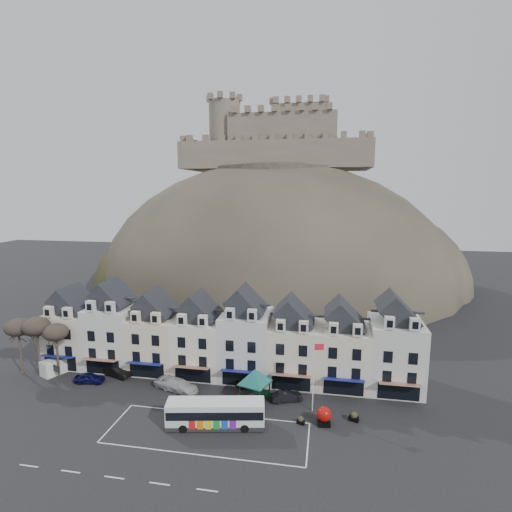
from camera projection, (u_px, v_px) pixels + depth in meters
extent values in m
plane|color=black|center=(186.00, 438.00, 43.10)|extent=(300.00, 300.00, 0.00)
cube|color=silver|center=(208.00, 433.00, 43.96)|extent=(22.00, 7.50, 0.01)
cube|color=silver|center=(76.00, 336.00, 62.15)|extent=(6.80, 8.00, 8.00)
cube|color=black|center=(73.00, 303.00, 61.30)|extent=(6.80, 5.76, 2.80)
cube|color=silver|center=(49.00, 312.00, 58.12)|extent=(1.20, 0.80, 1.60)
cube|color=silver|center=(67.00, 313.00, 57.59)|extent=(1.20, 0.80, 1.60)
cube|color=black|center=(60.00, 363.00, 58.68)|extent=(5.10, 0.06, 2.20)
cube|color=navy|center=(57.00, 356.00, 57.82)|extent=(5.10, 1.29, 0.43)
cube|color=silver|center=(116.00, 335.00, 60.86)|extent=(6.80, 8.00, 9.20)
cube|color=black|center=(114.00, 298.00, 59.91)|extent=(6.80, 5.76, 2.80)
cube|color=silver|center=(91.00, 306.00, 56.73)|extent=(1.20, 0.80, 1.60)
cube|color=silver|center=(110.00, 307.00, 56.21)|extent=(1.20, 0.80, 1.60)
cube|color=black|center=(103.00, 366.00, 57.49)|extent=(5.10, 0.06, 2.20)
cube|color=maroon|center=(99.00, 360.00, 56.63)|extent=(5.10, 1.29, 0.43)
cube|color=beige|center=(158.00, 342.00, 59.77)|extent=(6.80, 8.00, 8.00)
cube|color=black|center=(156.00, 308.00, 58.92)|extent=(6.80, 5.76, 2.80)
cube|color=beige|center=(136.00, 317.00, 55.74)|extent=(1.20, 0.80, 1.60)
cube|color=beige|center=(156.00, 318.00, 55.21)|extent=(1.20, 0.80, 1.60)
cube|color=black|center=(147.00, 370.00, 56.30)|extent=(5.10, 0.06, 2.20)
cube|color=navy|center=(144.00, 364.00, 55.43)|extent=(5.10, 1.29, 0.43)
cube|color=white|center=(201.00, 345.00, 58.58)|extent=(6.80, 8.00, 8.00)
cube|color=black|center=(201.00, 311.00, 57.73)|extent=(6.80, 5.76, 2.80)
cube|color=white|center=(182.00, 320.00, 54.54)|extent=(1.20, 0.80, 1.60)
cube|color=white|center=(203.00, 321.00, 54.02)|extent=(1.20, 0.80, 1.60)
cube|color=black|center=(193.00, 374.00, 55.11)|extent=(5.10, 0.06, 2.20)
cube|color=maroon|center=(191.00, 367.00, 54.24)|extent=(5.10, 1.29, 0.43)
cube|color=silver|center=(247.00, 344.00, 57.29)|extent=(6.80, 8.00, 9.20)
cube|color=black|center=(246.00, 305.00, 56.34)|extent=(6.80, 5.76, 2.80)
cube|color=silver|center=(230.00, 314.00, 53.16)|extent=(1.20, 0.80, 1.60)
cube|color=silver|center=(252.00, 315.00, 52.63)|extent=(1.20, 0.80, 1.60)
cube|color=black|center=(241.00, 378.00, 53.92)|extent=(5.10, 0.06, 2.20)
cube|color=navy|center=(240.00, 371.00, 53.05)|extent=(5.10, 1.29, 0.43)
cube|color=beige|center=(294.00, 351.00, 56.20)|extent=(6.80, 8.00, 8.00)
cube|color=black|center=(294.00, 316.00, 55.35)|extent=(6.80, 5.76, 2.80)
cube|color=beige|center=(281.00, 326.00, 52.16)|extent=(1.20, 0.80, 1.60)
cube|color=beige|center=(304.00, 327.00, 51.64)|extent=(1.20, 0.80, 1.60)
cube|color=black|center=(291.00, 382.00, 52.72)|extent=(5.10, 0.06, 2.20)
cube|color=maroon|center=(291.00, 376.00, 51.86)|extent=(5.10, 1.29, 0.43)
cube|color=beige|center=(343.00, 355.00, 55.01)|extent=(6.80, 8.00, 8.00)
cube|color=black|center=(345.00, 318.00, 54.16)|extent=(6.80, 5.76, 2.80)
cube|color=beige|center=(334.00, 329.00, 50.97)|extent=(1.20, 0.80, 1.60)
cube|color=beige|center=(358.00, 330.00, 50.45)|extent=(1.20, 0.80, 1.60)
cube|color=black|center=(343.00, 387.00, 51.53)|extent=(5.10, 0.06, 2.20)
cube|color=navy|center=(344.00, 380.00, 50.67)|extent=(5.10, 1.29, 0.43)
cube|color=silver|center=(395.00, 354.00, 53.72)|extent=(6.80, 8.00, 9.20)
cube|color=black|center=(397.00, 313.00, 52.77)|extent=(6.80, 5.76, 2.80)
cube|color=silver|center=(389.00, 323.00, 49.59)|extent=(1.20, 0.80, 1.60)
cube|color=silver|center=(415.00, 324.00, 49.06)|extent=(1.20, 0.80, 1.60)
cube|color=black|center=(398.00, 392.00, 50.34)|extent=(5.10, 0.06, 2.20)
cube|color=maroon|center=(400.00, 384.00, 49.48)|extent=(5.10, 1.29, 0.43)
ellipsoid|color=#342F28|center=(274.00, 286.00, 111.06)|extent=(96.00, 76.00, 68.00)
ellipsoid|color=#283319|center=(191.00, 288.00, 109.09)|extent=(52.00, 44.00, 42.00)
ellipsoid|color=#342F28|center=(361.00, 286.00, 110.75)|extent=(56.00, 48.00, 46.00)
ellipsoid|color=#283319|center=(250.00, 299.00, 98.17)|extent=(40.00, 28.00, 28.00)
ellipsoid|color=#342F28|center=(307.00, 299.00, 97.66)|extent=(36.00, 28.00, 24.00)
cylinder|color=#342F28|center=(274.00, 173.00, 106.00)|extent=(30.00, 30.00, 3.00)
cube|color=#665D4E|center=(272.00, 154.00, 101.38)|extent=(48.00, 2.20, 7.00)
cube|color=#665D4E|center=(281.00, 160.00, 120.80)|extent=(48.00, 2.20, 7.00)
cube|color=#665D4E|center=(195.00, 158.00, 115.30)|extent=(2.20, 22.00, 7.00)
cube|color=#665D4E|center=(366.00, 156.00, 106.89)|extent=(2.20, 22.00, 7.00)
cube|color=#665D4E|center=(285.00, 137.00, 109.84)|extent=(28.00, 18.00, 10.00)
cube|color=#665D4E|center=(300.00, 132.00, 110.84)|extent=(14.00, 12.00, 13.00)
cylinder|color=#665D4E|center=(225.00, 136.00, 108.76)|extent=(8.40, 8.40, 18.00)
cylinder|color=silver|center=(300.00, 98.00, 109.37)|extent=(0.16, 0.16, 5.00)
cylinder|color=#3E3427|center=(21.00, 354.00, 57.91)|extent=(0.32, 0.32, 5.74)
ellipsoid|color=#383028|center=(18.00, 327.00, 57.24)|extent=(3.61, 3.61, 2.54)
cylinder|color=#3E3427|center=(39.00, 355.00, 57.36)|extent=(0.32, 0.32, 6.02)
ellipsoid|color=#383028|center=(36.00, 326.00, 56.66)|extent=(3.78, 3.78, 2.67)
cylinder|color=#3E3427|center=(58.00, 358.00, 56.88)|extent=(0.32, 0.32, 5.46)
ellipsoid|color=#383028|center=(56.00, 332.00, 56.24)|extent=(3.43, 3.43, 2.42)
cube|color=#262628|center=(216.00, 423.00, 45.10)|extent=(11.24, 4.52, 0.50)
cube|color=silver|center=(216.00, 412.00, 44.87)|extent=(11.23, 4.47, 2.51)
cube|color=black|center=(216.00, 410.00, 44.84)|extent=(11.02, 4.50, 0.95)
cube|color=silver|center=(215.00, 402.00, 44.68)|extent=(10.99, 4.33, 0.25)
cube|color=orange|center=(264.00, 403.00, 44.75)|extent=(0.28, 1.19, 0.28)
cylinder|color=black|center=(245.00, 428.00, 44.00)|extent=(1.00, 0.49, 0.96)
cylinder|color=black|center=(245.00, 417.00, 46.22)|extent=(1.00, 0.49, 0.96)
cylinder|color=black|center=(183.00, 429.00, 43.95)|extent=(1.00, 0.49, 0.96)
cylinder|color=black|center=(186.00, 417.00, 46.17)|extent=(1.00, 0.49, 0.96)
cube|color=black|center=(251.00, 385.00, 52.23)|extent=(0.20, 0.20, 2.46)
cube|color=black|center=(270.00, 390.00, 50.90)|extent=(0.20, 0.20, 2.46)
cube|color=black|center=(240.00, 394.00, 49.85)|extent=(0.20, 0.20, 2.46)
cube|color=black|center=(259.00, 400.00, 48.52)|extent=(0.20, 0.20, 2.46)
cube|color=black|center=(255.00, 383.00, 50.17)|extent=(4.29, 4.29, 0.12)
cone|color=#145955|center=(255.00, 376.00, 50.02)|extent=(6.41, 6.41, 1.84)
cube|color=black|center=(324.00, 422.00, 45.49)|extent=(1.54, 1.54, 0.55)
sphere|color=#A60F09|center=(324.00, 414.00, 45.33)|extent=(1.71, 1.71, 1.71)
cylinder|color=silver|center=(313.00, 377.00, 47.70)|extent=(0.13, 0.13, 8.76)
cube|color=red|center=(319.00, 347.00, 47.13)|extent=(1.18, 0.31, 0.77)
cube|color=silver|center=(59.00, 365.00, 58.49)|extent=(3.84, 5.13, 2.15)
cube|color=black|center=(59.00, 362.00, 58.42)|extent=(1.80, 0.89, 0.92)
cube|color=black|center=(301.00, 422.00, 45.58)|extent=(1.00, 0.69, 0.45)
sphere|color=#283319|center=(301.00, 419.00, 45.52)|extent=(0.64, 0.64, 0.64)
cube|color=black|center=(354.00, 419.00, 46.16)|extent=(1.25, 0.89, 0.56)
sphere|color=#283319|center=(354.00, 415.00, 46.08)|extent=(0.79, 0.79, 0.79)
imported|color=#0C0E3F|center=(90.00, 378.00, 55.28)|extent=(4.21, 2.14, 1.37)
imported|color=black|center=(117.00, 371.00, 57.22)|extent=(4.76, 2.93, 1.48)
imported|color=#B5B8BE|center=(173.00, 383.00, 53.72)|extent=(5.52, 3.92, 1.42)
imported|color=silver|center=(179.00, 386.00, 52.97)|extent=(5.76, 3.73, 1.55)
imported|color=#600705|center=(249.00, 383.00, 53.85)|extent=(3.75, 1.69, 1.25)
imported|color=black|center=(287.00, 396.00, 50.48)|extent=(4.19, 2.71, 1.30)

